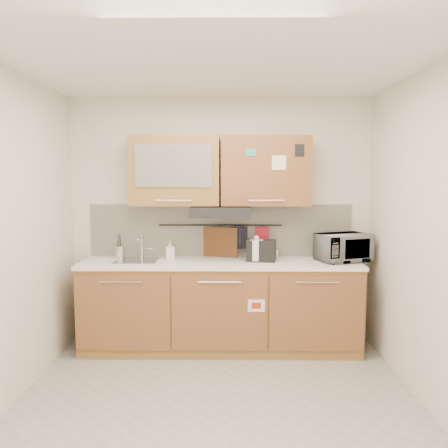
{
  "coord_description": "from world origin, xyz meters",
  "views": [
    {
      "loc": [
        0.08,
        -3.18,
        1.76
      ],
      "look_at": [
        0.04,
        1.05,
        1.31
      ],
      "focal_mm": 35.0,
      "sensor_mm": 36.0,
      "label": 1
    }
  ],
  "objects": [
    {
      "name": "base_cabinet",
      "position": [
        0.0,
        1.19,
        0.41
      ],
      "size": [
        2.8,
        0.64,
        0.88
      ],
      "color": "#AE7C3E",
      "rests_on": "floor"
    },
    {
      "name": "range_hood",
      "position": [
        0.0,
        1.25,
        1.42
      ],
      "size": [
        0.6,
        0.46,
        0.1
      ],
      "primitive_type": "cube",
      "color": "black",
      "rests_on": "upper_cabinets"
    },
    {
      "name": "backsplash",
      "position": [
        0.0,
        1.49,
        1.2
      ],
      "size": [
        2.8,
        0.02,
        0.56
      ],
      "primitive_type": "cube",
      "color": "silver",
      "rests_on": "countertop"
    },
    {
      "name": "oven_mitt",
      "position": [
        0.16,
        1.44,
        1.15
      ],
      "size": [
        0.11,
        0.05,
        0.18
      ],
      "primitive_type": "cube",
      "rotation": [
        0.0,
        0.0,
        -0.23
      ],
      "color": "navy",
      "rests_on": "utensil_rail"
    },
    {
      "name": "pot_holder",
      "position": [
        0.44,
        1.44,
        1.15
      ],
      "size": [
        0.14,
        0.07,
        0.18
      ],
      "primitive_type": "cube",
      "rotation": [
        0.0,
        0.0,
        -0.34
      ],
      "color": "red",
      "rests_on": "utensil_rail"
    },
    {
      "name": "toaster",
      "position": [
        0.42,
        1.2,
        1.03
      ],
      "size": [
        0.31,
        0.22,
        0.22
      ],
      "rotation": [
        0.0,
        0.0,
        -0.19
      ],
      "color": "black",
      "rests_on": "countertop"
    },
    {
      "name": "countertop",
      "position": [
        0.0,
        1.19,
        0.9
      ],
      "size": [
        2.82,
        0.62,
        0.04
      ],
      "primitive_type": "cube",
      "color": "white",
      "rests_on": "base_cabinet"
    },
    {
      "name": "utensil_crock",
      "position": [
        -1.06,
        1.33,
        0.99
      ],
      "size": [
        0.14,
        0.14,
        0.27
      ],
      "rotation": [
        0.0,
        0.0,
        -0.36
      ],
      "color": "#B5B5BA",
      "rests_on": "countertop"
    },
    {
      "name": "ceiling",
      "position": [
        0.0,
        0.0,
        2.6
      ],
      "size": [
        3.2,
        3.2,
        0.0
      ],
      "primitive_type": "plane",
      "rotation": [
        3.14,
        0.0,
        0.0
      ],
      "color": "white",
      "rests_on": "wall_back"
    },
    {
      "name": "wall_back",
      "position": [
        0.0,
        1.5,
        1.3
      ],
      "size": [
        3.2,
        0.0,
        3.2
      ],
      "primitive_type": "plane",
      "rotation": [
        1.57,
        0.0,
        0.0
      ],
      "color": "silver",
      "rests_on": "ground"
    },
    {
      "name": "kettle",
      "position": [
        0.37,
        1.19,
        1.02
      ],
      "size": [
        0.2,
        0.19,
        0.26
      ],
      "rotation": [
        0.0,
        0.0,
        -0.31
      ],
      "color": "silver",
      "rests_on": "countertop"
    },
    {
      "name": "sink",
      "position": [
        -0.85,
        1.21,
        0.92
      ],
      "size": [
        0.42,
        0.4,
        0.26
      ],
      "color": "silver",
      "rests_on": "countertop"
    },
    {
      "name": "microwave",
      "position": [
        1.25,
        1.21,
        1.06
      ],
      "size": [
        0.59,
        0.49,
        0.28
      ],
      "primitive_type": "imported",
      "rotation": [
        0.0,
        0.0,
        0.35
      ],
      "color": "#999999",
      "rests_on": "countertop"
    },
    {
      "name": "wall_right",
      "position": [
        1.6,
        0.0,
        1.3
      ],
      "size": [
        0.0,
        3.0,
        3.0
      ],
      "primitive_type": "plane",
      "rotation": [
        1.57,
        0.0,
        -1.57
      ],
      "color": "silver",
      "rests_on": "ground"
    },
    {
      "name": "soap_bottle",
      "position": [
        -0.52,
        1.29,
        1.02
      ],
      "size": [
        0.1,
        0.11,
        0.2
      ],
      "primitive_type": "imported",
      "rotation": [
        0.0,
        0.0,
        0.2
      ],
      "color": "#999999",
      "rests_on": "countertop"
    },
    {
      "name": "upper_cabinets",
      "position": [
        -0.0,
        1.32,
        1.83
      ],
      "size": [
        1.82,
        0.37,
        0.7
      ],
      "color": "#AE7C3E",
      "rests_on": "wall_back"
    },
    {
      "name": "utensil_rail",
      "position": [
        0.0,
        1.45,
        1.26
      ],
      "size": [
        1.3,
        0.02,
        0.02
      ],
      "primitive_type": "cylinder",
      "rotation": [
        0.0,
        1.57,
        0.0
      ],
      "color": "black",
      "rests_on": "backsplash"
    },
    {
      "name": "floor",
      "position": [
        0.0,
        0.0,
        0.0
      ],
      "size": [
        3.2,
        3.2,
        0.0
      ],
      "primitive_type": "plane",
      "color": "#9E9993",
      "rests_on": "ground"
    },
    {
      "name": "cutting_board",
      "position": [
        -0.0,
        1.44,
        1.01
      ],
      "size": [
        0.37,
        0.14,
        0.47
      ],
      "primitive_type": "cube",
      "rotation": [
        0.0,
        0.0,
        -0.3
      ],
      "color": "brown",
      "rests_on": "utensil_rail"
    },
    {
      "name": "dark_pouch",
      "position": [
        0.21,
        1.44,
        1.13
      ],
      "size": [
        0.15,
        0.07,
        0.23
      ],
      "primitive_type": "cube",
      "rotation": [
        0.0,
        0.0,
        0.18
      ],
      "color": "black",
      "rests_on": "utensil_rail"
    },
    {
      "name": "wall_left",
      "position": [
        -1.6,
        0.0,
        1.3
      ],
      "size": [
        0.0,
        3.0,
        3.0
      ],
      "primitive_type": "plane",
      "rotation": [
        1.57,
        0.0,
        1.57
      ],
      "color": "silver",
      "rests_on": "ground"
    }
  ]
}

